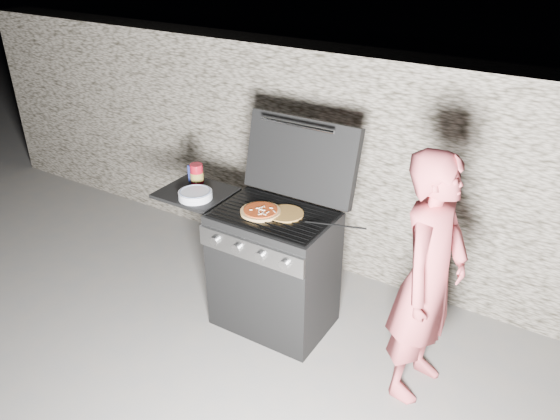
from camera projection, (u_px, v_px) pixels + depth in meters
The scene contains 10 objects.
ground at pixel (274, 320), 4.07m from camera, with size 50.00×50.00×0.00m, color slate.
stone_wall at pixel (342, 162), 4.43m from camera, with size 8.00×0.35×1.80m, color #A49888.
gas_grill at pixel (245, 260), 3.97m from camera, with size 1.34×0.79×0.91m, color black, non-canonical shape.
pizza_topped at pixel (261, 211), 3.64m from camera, with size 0.27×0.27×0.03m, color #B07041, non-canonical shape.
pizza_plain at pixel (286, 214), 3.62m from camera, with size 0.24×0.24×0.01m, color gold.
sauce_jar at pixel (197, 173), 4.05m from camera, with size 0.09×0.09×0.15m, color maroon.
blue_carton at pixel (192, 174), 4.06m from camera, with size 0.06×0.04×0.13m, color navy.
plate_stack at pixel (195, 195), 3.84m from camera, with size 0.24×0.24×0.06m, color silver.
person at pixel (429, 280), 3.16m from camera, with size 0.59×0.38×1.60m, color #BC4A50.
tongs at pixel (335, 225), 3.41m from camera, with size 0.01×0.01×0.43m, color black.
Camera 1 is at (1.71, -2.70, 2.65)m, focal length 35.00 mm.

